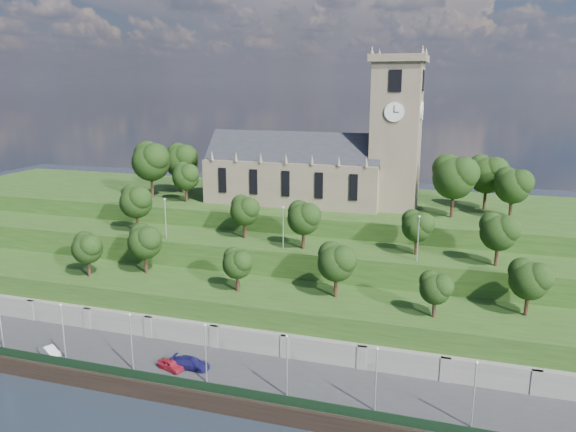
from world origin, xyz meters
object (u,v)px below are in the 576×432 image
(car_left, at_px, (171,365))
(car_middle, at_px, (49,351))
(car_right, at_px, (191,363))
(church, at_px, (321,163))

(car_left, distance_m, car_middle, 17.07)
(car_left, relative_size, car_right, 0.76)
(car_middle, relative_size, car_right, 0.76)
(church, height_order, car_right, church)
(church, height_order, car_middle, church)
(car_right, bearing_deg, car_middle, 96.72)
(church, height_order, car_left, church)
(church, distance_m, car_middle, 54.07)
(car_middle, height_order, car_right, car_right)
(church, relative_size, car_left, 10.42)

